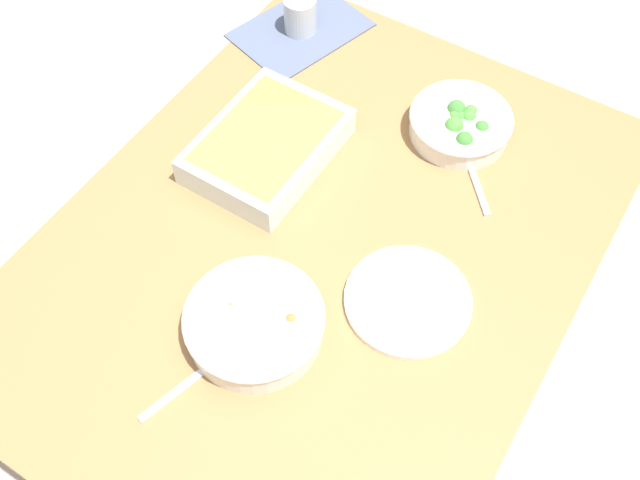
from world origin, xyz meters
name	(u,v)px	position (x,y,z in m)	size (l,w,h in m)	color
ground_plane	(320,397)	(0.00, 0.00, 0.00)	(6.00, 6.00, 0.00)	#9E9389
dining_table	(320,266)	(0.00, 0.00, 0.65)	(1.20, 0.90, 0.74)	olive
placemat	(301,30)	(-0.46, -0.34, 0.74)	(0.28, 0.20, 0.00)	#4C5670
stew_bowl	(254,322)	(0.21, 0.01, 0.77)	(0.23, 0.23, 0.06)	silver
broccoli_bowl	(460,123)	(-0.37, 0.10, 0.77)	(0.21, 0.21, 0.07)	silver
baking_dish	(267,145)	(-0.11, -0.19, 0.77)	(0.30, 0.22, 0.06)	silver
drink_cup	(300,17)	(-0.46, -0.34, 0.78)	(0.07, 0.07, 0.08)	#B2BCC6
side_plate	(408,301)	(0.03, 0.20, 0.75)	(0.22, 0.22, 0.01)	white
spoon_by_stew	(198,375)	(0.33, -0.03, 0.74)	(0.17, 0.07, 0.01)	silver
spoon_by_broccoli	(471,168)	(-0.30, 0.16, 0.74)	(0.14, 0.13, 0.01)	silver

